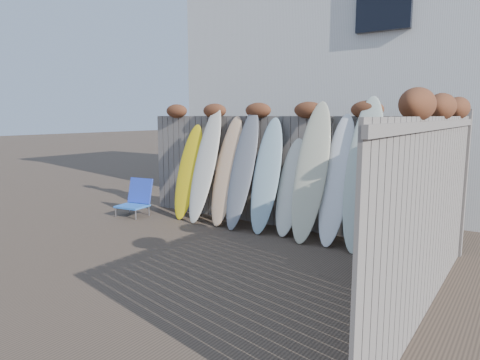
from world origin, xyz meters
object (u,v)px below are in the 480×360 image
Objects in this scene: wooden_crate at (395,262)px; lattice_panel at (431,208)px; beach_chair at (136,198)px; surfboard_0 at (188,171)px.

wooden_crate is 0.35× the size of lattice_panel.
lattice_panel is at bearing 65.06° from wooden_crate.
surfboard_0 is (1.02, 0.45, 0.58)m from beach_chair.
wooden_crate is (5.35, -0.88, -0.02)m from beach_chair.
lattice_panel is 0.95× the size of surfboard_0.
surfboard_0 is at bearing 163.01° from wooden_crate.
beach_chair is 0.38× the size of surfboard_0.
wooden_crate is 0.33× the size of surfboard_0.
wooden_crate is at bearing -9.31° from beach_chair.
wooden_crate is 4.57m from surfboard_0.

